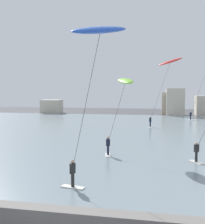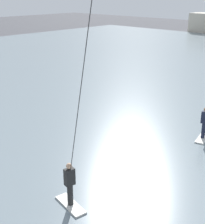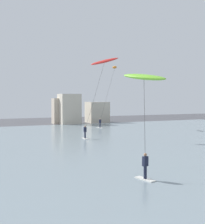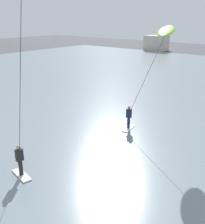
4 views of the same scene
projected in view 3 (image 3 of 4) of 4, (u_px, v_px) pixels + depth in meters
The scene contains 5 objects.
water_bay at pixel (72, 147), 30.05m from camera, with size 84.00×52.00×0.10m, color gray.
far_shore_buildings at pixel (47, 112), 57.51m from camera, with size 41.21×5.42×6.11m.
kitesurfer_orange at pixel (112, 76), 51.07m from camera, with size 4.43×2.59×10.83m.
kitesurfer_lime at pixel (144, 84), 19.73m from camera, with size 2.78×4.69×6.96m.
kitesurfer_red at pixel (103, 67), 37.03m from camera, with size 4.88×2.45×10.56m.
Camera 3 is at (-9.39, 2.06, 5.04)m, focal length 46.31 mm.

